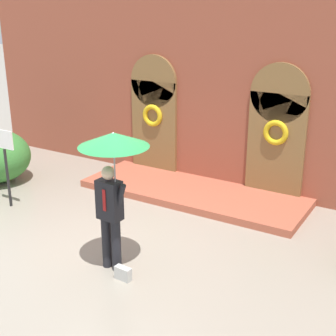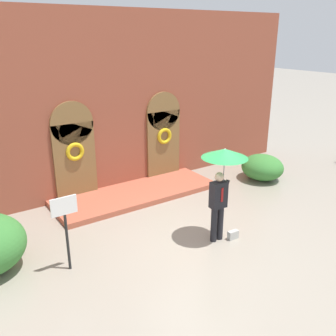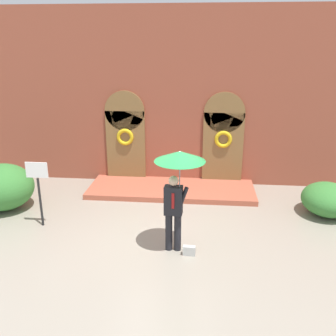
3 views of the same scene
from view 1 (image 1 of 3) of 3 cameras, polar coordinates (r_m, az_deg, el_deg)
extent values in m
plane|color=gray|center=(8.54, -6.97, -10.12)|extent=(80.00, 80.00, 0.00)
cube|color=brown|center=(11.12, 6.13, 12.06)|extent=(14.00, 0.50, 5.60)
cube|color=brown|center=(11.94, -1.71, 4.83)|extent=(1.30, 0.08, 2.40)
cylinder|color=brown|center=(11.70, -1.77, 10.53)|extent=(1.30, 0.08, 1.30)
cube|color=brown|center=(10.60, 12.97, 2.47)|extent=(1.30, 0.08, 2.40)
cylinder|color=brown|center=(10.33, 13.47, 8.86)|extent=(1.30, 0.08, 1.30)
torus|color=gold|center=(11.80, -1.91, 6.41)|extent=(0.56, 0.12, 0.56)
torus|color=gold|center=(10.45, 12.99, 4.22)|extent=(0.56, 0.12, 0.56)
cube|color=#AA523A|center=(10.81, 3.00, -3.01)|extent=(5.20, 1.80, 0.16)
cylinder|color=black|center=(7.92, -7.50, -8.93)|extent=(0.16, 0.16, 0.90)
cylinder|color=black|center=(7.81, -6.33, -9.31)|extent=(0.16, 0.16, 0.90)
cube|color=black|center=(7.53, -7.16, -3.89)|extent=(0.41, 0.26, 0.66)
cube|color=#A51919|center=(7.42, -7.79, -3.93)|extent=(0.06, 0.01, 0.36)
sphere|color=beige|center=(7.36, -7.30, -0.59)|extent=(0.22, 0.22, 0.22)
cylinder|color=black|center=(7.37, -5.84, -3.53)|extent=(0.22, 0.09, 0.46)
cylinder|color=gray|center=(7.30, -6.48, -1.07)|extent=(0.02, 0.02, 0.98)
cone|color=#1E7538|center=(7.12, -6.66, 3.46)|extent=(1.10, 1.10, 0.22)
cone|color=white|center=(7.11, -6.66, 3.58)|extent=(0.61, 0.60, 0.20)
cube|color=#B7B7B2|center=(7.70, -5.49, -12.67)|extent=(0.29, 0.14, 0.22)
cylinder|color=black|center=(10.63, -18.94, -1.18)|extent=(0.06, 0.06, 1.30)
cube|color=white|center=(10.38, -19.45, 3.33)|extent=(0.56, 0.03, 0.40)
camera|label=2|loc=(10.03, -65.47, 12.54)|focal=40.00mm
camera|label=3|loc=(4.35, -89.98, 5.49)|focal=40.00mm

